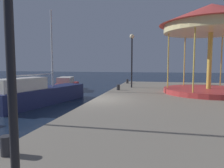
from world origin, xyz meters
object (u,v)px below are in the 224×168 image
object	(u,v)px
sailboat_navy	(40,94)
bollard_center	(7,146)
bollard_south	(118,87)
motorboat_red	(66,86)
carousel	(211,27)
bollard_north	(127,81)
lamp_post_mid_promenade	(132,51)

from	to	relation	value
sailboat_navy	bollard_center	size ratio (longest dim) A/B	18.50
bollard_south	sailboat_navy	bearing A→B (deg)	-153.25
motorboat_red	bollard_center	distance (m)	16.97
carousel	sailboat_navy	bearing A→B (deg)	-169.47
sailboat_navy	carousel	distance (m)	11.71
sailboat_navy	bollard_center	world-z (taller)	sailboat_navy
sailboat_navy	motorboat_red	world-z (taller)	sailboat_navy
sailboat_navy	bollard_center	distance (m)	9.90
motorboat_red	bollard_south	world-z (taller)	motorboat_red
bollard_south	bollard_center	bearing A→B (deg)	-90.92
bollard_south	bollard_north	distance (m)	5.46
lamp_post_mid_promenade	sailboat_navy	bearing A→B (deg)	-141.87
sailboat_navy	bollard_south	world-z (taller)	sailboat_navy
sailboat_navy	bollard_south	bearing A→B (deg)	26.75
carousel	lamp_post_mid_promenade	size ratio (longest dim) A/B	1.51
motorboat_red	lamp_post_mid_promenade	xyz separation A→B (m)	(6.97, -2.76, 3.17)
sailboat_navy	bollard_north	distance (m)	9.16
carousel	motorboat_red	bearing A→B (deg)	157.29
carousel	bollard_center	size ratio (longest dim) A/B	15.84
carousel	bollard_south	bearing A→B (deg)	175.88
lamp_post_mid_promenade	carousel	bearing A→B (deg)	-24.18
lamp_post_mid_promenade	bollard_center	world-z (taller)	lamp_post_mid_promenade
bollard_south	bollard_center	world-z (taller)	same
carousel	bollard_south	distance (m)	7.14
lamp_post_mid_promenade	bollard_north	size ratio (longest dim) A/B	10.52
bollard_south	lamp_post_mid_promenade	bearing A→B (deg)	69.44
lamp_post_mid_promenade	bollard_center	size ratio (longest dim) A/B	10.52
bollard_north	lamp_post_mid_promenade	bearing A→B (deg)	-76.36
carousel	lamp_post_mid_promenade	world-z (taller)	carousel
bollard_center	bollard_north	world-z (taller)	same
motorboat_red	lamp_post_mid_promenade	size ratio (longest dim) A/B	1.30
sailboat_navy	bollard_north	xyz separation A→B (m)	(4.66, 7.88, 0.28)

